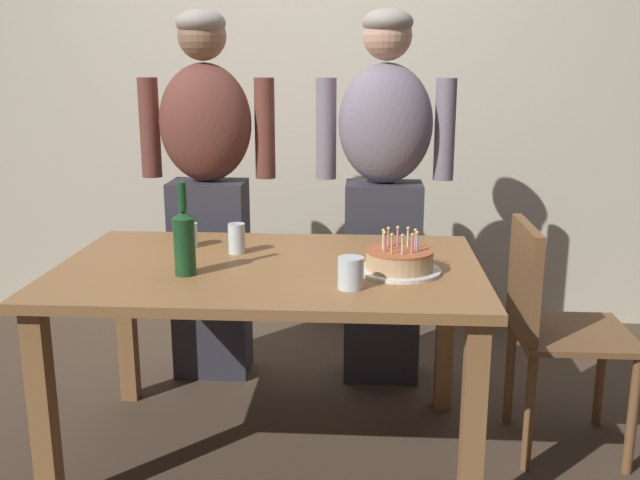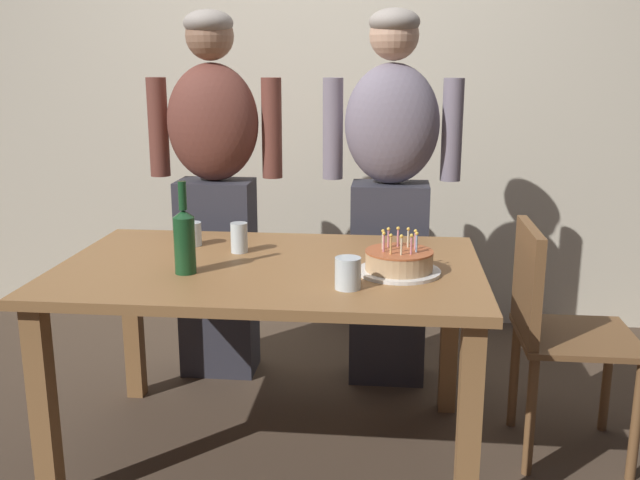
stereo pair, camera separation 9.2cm
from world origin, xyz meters
name	(u,v)px [view 1 (the left image)]	position (x,y,z in m)	size (l,w,h in m)	color
ground_plane	(272,451)	(0.00, 0.00, 0.00)	(10.00, 10.00, 0.00)	#47382B
back_wall	(305,89)	(0.00, 1.55, 1.30)	(5.20, 0.10, 2.60)	beige
dining_table	(270,291)	(0.00, 0.00, 0.64)	(1.50, 0.96, 0.74)	olive
birthday_cake	(399,262)	(0.46, -0.07, 0.78)	(0.29, 0.29, 0.15)	white
water_glass_near	(189,235)	(-0.35, 0.24, 0.79)	(0.07, 0.07, 0.09)	silver
water_glass_far	(237,238)	(-0.14, 0.15, 0.80)	(0.06, 0.06, 0.11)	silver
water_glass_side	(351,273)	(0.30, -0.26, 0.79)	(0.08, 0.08, 0.10)	silver
wine_bottle	(184,240)	(-0.27, -0.14, 0.86)	(0.07, 0.07, 0.32)	#194723
person_man_bearded	(208,191)	(-0.37, 0.72, 0.87)	(0.61, 0.27, 1.66)	#33333D
person_woman_cardigan	(384,193)	(0.42, 0.72, 0.87)	(0.61, 0.27, 1.66)	#33333D
dining_chair	(548,319)	(1.02, 0.12, 0.52)	(0.42, 0.42, 0.87)	brown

